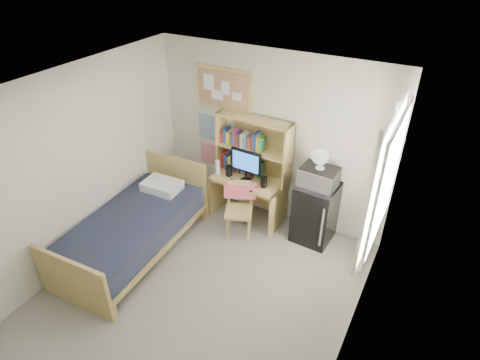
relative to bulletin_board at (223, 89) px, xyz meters
The scene contains 25 objects.
floor 2.95m from the bulletin_board, 69.48° to the right, with size 3.60×4.20×0.02m, color gray.
ceiling 2.33m from the bulletin_board, 69.48° to the right, with size 3.60×4.20×0.02m, color silver.
wall_back 1.00m from the bulletin_board, ahead, with size 3.60×0.04×2.60m, color silver.
wall_left 2.40m from the bulletin_board, 116.08° to the right, with size 0.04×4.20×2.60m, color silver.
wall_right 3.37m from the bulletin_board, 38.93° to the right, with size 0.04×4.20×2.60m, color silver.
window_unit 2.70m from the bulletin_board, 19.26° to the right, with size 0.10×1.40×1.70m, color white.
curtain_left 2.83m from the bulletin_board, 27.19° to the right, with size 0.04×0.55×1.70m, color silver.
curtain_right 2.57m from the bulletin_board, 10.96° to the right, with size 0.04×0.55×1.70m, color silver.
bulletin_board is the anchor object (origin of this frame).
poster_wave 0.74m from the bulletin_board, behind, with size 0.30×0.01×0.42m, color #265E99.
poster_japan 1.18m from the bulletin_board, behind, with size 0.28×0.01×0.36m, color red.
desk 1.70m from the bulletin_board, 26.48° to the right, with size 1.11×0.55×0.69m, color #D9BA69.
desk_chair 1.79m from the bulletin_board, 48.16° to the right, with size 0.42×0.42×0.85m, color tan.
mini_fridge 2.22m from the bulletin_board, ahead, with size 0.54×0.54×0.92m, color black.
bed 2.44m from the bulletin_board, 104.68° to the right, with size 1.08×2.16×0.59m, color black.
hutch 0.96m from the bulletin_board, 13.09° to the right, with size 1.16×0.29×0.95m, color #D9BA69.
monitor 1.17m from the bulletin_board, 31.22° to the right, with size 0.49×0.04×0.52m, color black.
keyboard 1.43m from the bulletin_board, 40.77° to the right, with size 0.45×0.14×0.02m, color black.
speaker_left 1.22m from the bulletin_board, 50.98° to the right, with size 0.07×0.07×0.18m, color black.
speaker_right 1.48m from the bulletin_board, 22.41° to the right, with size 0.07×0.07×0.18m, color black.
water_bottle 1.17m from the bulletin_board, 76.63° to the right, with size 0.07×0.07×0.23m, color white.
hoodie 1.50m from the bulletin_board, 43.53° to the right, with size 0.46×0.14×0.22m, color #FF617B.
microwave 1.89m from the bulletin_board, 10.07° to the right, with size 0.49×0.37×0.28m, color silver.
desk_fan 1.78m from the bulletin_board, 10.07° to the right, with size 0.23×0.23×0.29m, color white.
pillow 1.69m from the bulletin_board, 116.18° to the right, with size 0.55×0.38×0.13m, color white.
Camera 1 is at (2.14, -2.75, 3.91)m, focal length 30.00 mm.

